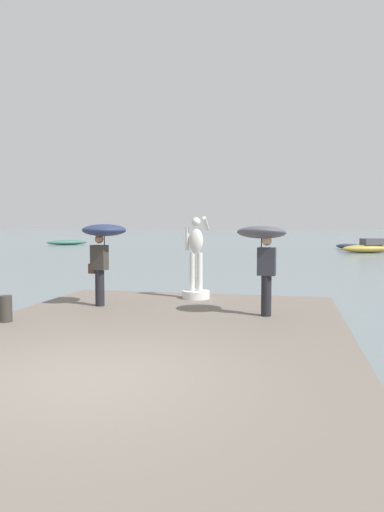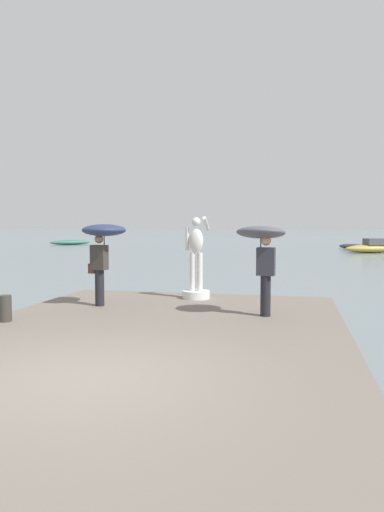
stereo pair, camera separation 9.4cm
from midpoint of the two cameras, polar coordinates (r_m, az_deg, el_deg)
ground_plane at (r=45.55m, az=9.19°, el=0.77°), size 400.00×400.00×0.00m
pier at (r=8.37m, az=-5.89°, el=-11.12°), size 7.27×10.52×0.40m
statue_white_figure at (r=12.33m, az=0.73°, el=-1.65°), size 0.73×0.93×2.20m
onlooker_left at (r=11.31m, az=-10.73°, el=1.95°), size 1.22×1.22×1.98m
onlooker_right at (r=10.02m, az=8.93°, el=1.51°), size 1.15×1.17×1.98m
mooring_bollard at (r=10.14m, az=-21.81°, el=-6.03°), size 0.25×0.25×0.54m
boat_near at (r=47.78m, az=19.50°, el=1.08°), size 3.40×4.41×0.56m
boat_mid at (r=58.38m, az=-14.77°, el=1.64°), size 4.66×4.12×0.59m
boat_far at (r=42.76m, az=21.39°, el=0.99°), size 4.98×3.17×1.24m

